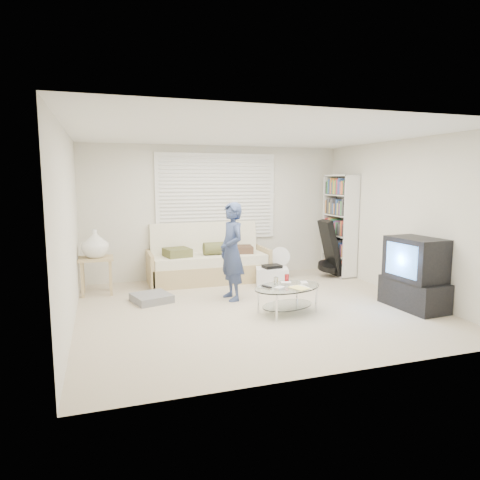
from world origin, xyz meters
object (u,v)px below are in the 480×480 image
object	(u,v)px
futon_sofa	(208,262)
coffee_table	(288,291)
bookshelf	(340,225)
tv_unit	(415,274)

from	to	relation	value
futon_sofa	coffee_table	bearing A→B (deg)	-74.77
bookshelf	futon_sofa	bearing A→B (deg)	174.17
futon_sofa	bookshelf	distance (m)	2.67
tv_unit	bookshelf	bearing A→B (deg)	86.90
futon_sofa	coffee_table	xyz separation A→B (m)	(0.61, -2.22, -0.04)
bookshelf	tv_unit	bearing A→B (deg)	-93.10
bookshelf	tv_unit	world-z (taller)	bookshelf
futon_sofa	tv_unit	world-z (taller)	futon_sofa
futon_sofa	tv_unit	bearing A→B (deg)	-46.30
coffee_table	bookshelf	bearing A→B (deg)	44.74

